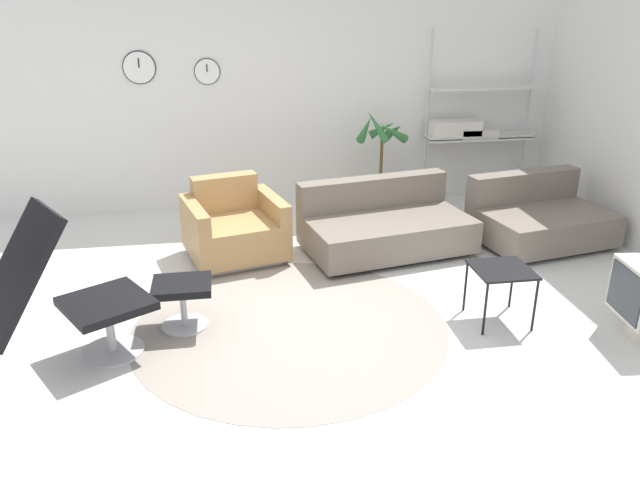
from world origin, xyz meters
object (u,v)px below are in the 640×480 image
object	(u,v)px
armchair_red	(234,230)
side_table	(502,274)
couch_low	(385,227)
couch_second	(539,220)
potted_plant	(381,169)
lounge_chair	(38,276)
ottoman	(182,295)
shelf_unit	(471,125)

from	to	relation	value
armchair_red	side_table	distance (m)	2.58
couch_low	side_table	bearing A→B (deg)	97.21
couch_second	potted_plant	distance (m)	1.83
lounge_chair	ottoman	size ratio (longest dim) A/B	2.84
couch_low	couch_second	xyz separation A→B (m)	(1.62, -0.05, 0.00)
armchair_red	couch_second	distance (m)	3.11
ottoman	couch_low	xyz separation A→B (m)	(1.92, 1.27, -0.03)
lounge_chair	side_table	bearing A→B (deg)	62.51
ottoman	armchair_red	size ratio (longest dim) A/B	0.42
couch_low	couch_second	size ratio (longest dim) A/B	1.22
potted_plant	armchair_red	bearing A→B (deg)	-148.58
potted_plant	shelf_unit	bearing A→B (deg)	12.19
ottoman	armchair_red	world-z (taller)	armchair_red
ottoman	side_table	bearing A→B (deg)	-6.78
couch_second	potted_plant	xyz separation A→B (m)	(-1.39, 1.15, 0.29)
lounge_chair	side_table	distance (m)	3.31
armchair_red	couch_low	bearing A→B (deg)	163.43
couch_low	ottoman	bearing A→B (deg)	22.34
armchair_red	shelf_unit	bearing A→B (deg)	-170.11
armchair_red	couch_second	xyz separation A→B (m)	(3.11, -0.10, -0.04)
couch_second	potted_plant	world-z (taller)	potted_plant
ottoman	couch_low	distance (m)	2.30
ottoman	couch_second	bearing A→B (deg)	19.07
potted_plant	shelf_unit	size ratio (longest dim) A/B	0.60
armchair_red	couch_low	distance (m)	1.49
shelf_unit	couch_low	bearing A→B (deg)	-135.54
couch_low	lounge_chair	bearing A→B (deg)	21.73
lounge_chair	armchair_red	xyz separation A→B (m)	(1.28, 1.84, -0.45)
lounge_chair	armchair_red	world-z (taller)	lounge_chair
side_table	lounge_chair	bearing A→B (deg)	-176.01
lounge_chair	potted_plant	world-z (taller)	lounge_chair
couch_second	potted_plant	bearing A→B (deg)	-50.76
lounge_chair	ottoman	world-z (taller)	lounge_chair
ottoman	shelf_unit	distance (m)	4.27
couch_low	side_table	world-z (taller)	couch_low
armchair_red	couch_low	size ratio (longest dim) A/B	0.61
side_table	potted_plant	size ratio (longest dim) A/B	0.37
ottoman	armchair_red	distance (m)	1.39
couch_low	couch_second	distance (m)	1.62
lounge_chair	couch_second	world-z (taller)	lounge_chair
ottoman	potted_plant	xyz separation A→B (m)	(2.15, 2.37, 0.26)
lounge_chair	ottoman	bearing A→B (deg)	90.00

